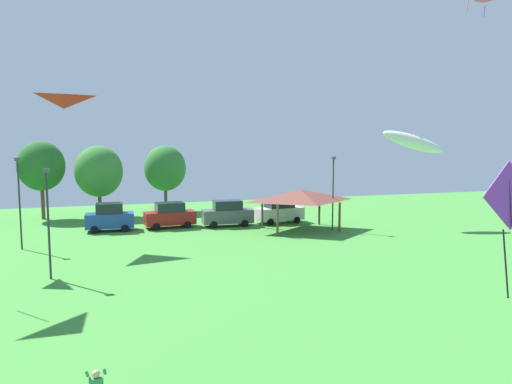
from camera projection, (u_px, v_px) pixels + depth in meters
name	position (u px, v px, depth m)	size (l,w,h in m)	color
kite_flying_0	(64.00, 123.00, 34.95)	(3.40, 2.50, 0.94)	red
kite_flying_1	(509.00, 201.00, 13.11)	(1.98, 0.33, 3.99)	purple
kite_flying_7	(413.00, 142.00, 41.60)	(5.79, 3.33, 2.87)	white
parked_car_leftmost	(110.00, 217.00, 39.69)	(4.05, 2.10, 2.45)	#234299
parked_car_second_from_left	(170.00, 215.00, 41.29)	(4.64, 2.37, 2.30)	maroon
parked_car_third_from_left	(228.00, 213.00, 42.09)	(4.68, 2.03, 2.40)	#4C5156
parked_car_rightmost_in_row	(279.00, 211.00, 43.87)	(4.75, 2.46, 2.30)	silver
park_pavilion	(300.00, 195.00, 39.97)	(7.33, 5.23, 3.60)	brown
light_post_0	(48.00, 217.00, 25.14)	(0.36, 0.20, 6.20)	#2D2D33
light_post_1	(333.00, 189.00, 39.88)	(0.36, 0.20, 6.48)	#2D2D33
light_post_2	(19.00, 198.00, 32.41)	(0.36, 0.20, 6.58)	#2D2D33
treeline_tree_2	(41.00, 166.00, 45.66)	(4.54, 4.54, 7.90)	brown
treeline_tree_3	(99.00, 171.00, 47.24)	(4.84, 4.84, 7.43)	brown
treeline_tree_4	(165.00, 168.00, 51.14)	(4.64, 4.64, 7.45)	brown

